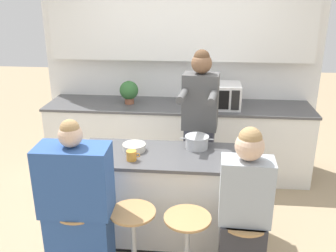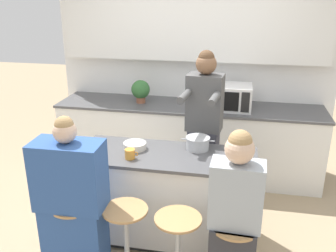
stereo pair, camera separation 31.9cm
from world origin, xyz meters
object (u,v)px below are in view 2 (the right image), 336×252
at_px(person_cooking, 203,136).
at_px(person_seated_near, 234,225).
at_px(bar_stool_center_left, 127,241).
at_px(potted_plant, 141,90).
at_px(bar_stool_center_right, 178,251).
at_px(bar_stool_leftmost, 76,236).
at_px(banana_bunch, 243,161).
at_px(coffee_cup_near, 130,154).
at_px(kitchen_island, 167,197).
at_px(cooking_pot, 198,143).
at_px(person_wrapped_blanket, 72,206).
at_px(microwave, 229,97).
at_px(fruit_bowl, 135,146).

relative_size(person_cooking, person_seated_near, 1.25).
height_order(bar_stool_center_left, person_seated_near, person_seated_near).
distance_m(person_seated_near, potted_plant, 2.43).
bearing_deg(person_cooking, bar_stool_center_right, -87.16).
height_order(bar_stool_leftmost, banana_bunch, banana_bunch).
bearing_deg(person_cooking, bar_stool_center_left, -108.24).
relative_size(person_seated_near, coffee_cup_near, 11.69).
xyz_separation_m(bar_stool_leftmost, coffee_cup_near, (0.35, 0.46, 0.58)).
bearing_deg(kitchen_island, cooking_pot, 32.97).
bearing_deg(coffee_cup_near, potted_plant, 101.65).
bearing_deg(kitchen_island, banana_bunch, -5.39).
bearing_deg(person_wrapped_blanket, cooking_pot, 40.72).
height_order(kitchen_island, person_seated_near, person_seated_near).
bearing_deg(bar_stool_center_left, cooking_pot, 58.01).
bearing_deg(coffee_cup_near, bar_stool_center_right, -42.97).
relative_size(person_wrapped_blanket, potted_plant, 4.93).
xyz_separation_m(bar_stool_center_right, banana_bunch, (0.46, 0.57, 0.56)).
xyz_separation_m(microwave, potted_plant, (-1.11, 0.04, 0.02)).
distance_m(bar_stool_center_left, person_seated_near, 0.91).
bearing_deg(potted_plant, person_wrapped_blanket, -90.73).
bearing_deg(person_wrapped_blanket, bar_stool_center_right, -0.59).
xyz_separation_m(kitchen_island, coffee_cup_near, (-0.30, -0.15, 0.49)).
xyz_separation_m(person_cooking, microwave, (0.21, 0.85, 0.19)).
distance_m(bar_stool_leftmost, microwave, 2.39).
relative_size(bar_stool_leftmost, bar_stool_center_right, 1.00).
bearing_deg(bar_stool_center_right, person_cooking, 86.77).
distance_m(person_seated_near, microwave, 2.04).
height_order(kitchen_island, bar_stool_center_left, kitchen_island).
relative_size(cooking_pot, fruit_bowl, 1.46).
height_order(bar_stool_leftmost, person_seated_near, person_seated_near).
bearing_deg(cooking_pot, microwave, 78.86).
relative_size(person_cooking, banana_bunch, 12.47).
height_order(bar_stool_center_right, fruit_bowl, fruit_bowl).
bearing_deg(fruit_bowl, person_cooking, 36.76).
relative_size(kitchen_island, fruit_bowl, 7.61).
distance_m(person_cooking, person_wrapped_blanket, 1.49).
relative_size(bar_stool_leftmost, banana_bunch, 4.71).
distance_m(bar_stool_leftmost, potted_plant, 2.14).
bearing_deg(fruit_bowl, coffee_cup_near, -85.62).
height_order(kitchen_island, person_cooking, person_cooking).
bearing_deg(person_seated_near, bar_stool_center_right, -178.77).
xyz_separation_m(bar_stool_center_left, person_cooking, (0.50, 1.10, 0.53)).
distance_m(microwave, potted_plant, 1.11).
xyz_separation_m(kitchen_island, person_wrapped_blanket, (-0.64, -0.64, 0.21)).
height_order(fruit_bowl, potted_plant, potted_plant).
distance_m(bar_stool_center_left, cooking_pot, 1.08).
xyz_separation_m(bar_stool_center_left, microwave, (0.71, 1.95, 0.72)).
height_order(kitchen_island, person_wrapped_blanket, person_wrapped_blanket).
bearing_deg(person_wrapped_blanket, person_cooking, 50.03).
height_order(bar_stool_leftmost, bar_stool_center_left, same).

